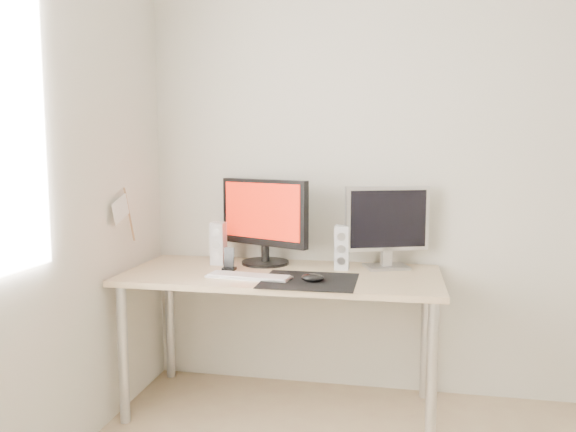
{
  "coord_description": "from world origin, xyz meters",
  "views": [
    {
      "loc": [
        -0.36,
        -1.37,
        1.35
      ],
      "look_at": [
        -0.92,
        1.48,
        1.01
      ],
      "focal_mm": 35.0,
      "sensor_mm": 36.0,
      "label": 1
    }
  ],
  "objects": [
    {
      "name": "wall_back",
      "position": [
        0.0,
        1.75,
        1.25
      ],
      "size": [
        3.5,
        0.0,
        3.5
      ],
      "primitive_type": "plane",
      "rotation": [
        1.57,
        0.0,
        0.0
      ],
      "color": "silver",
      "rests_on": "ground"
    },
    {
      "name": "mousepad",
      "position": [
        -0.76,
        1.22,
        0.73
      ],
      "size": [
        0.45,
        0.4,
        0.0
      ],
      "primitive_type": "cube",
      "color": "black",
      "rests_on": "desk"
    },
    {
      "name": "mouse",
      "position": [
        -0.74,
        1.19,
        0.75
      ],
      "size": [
        0.11,
        0.06,
        0.04
      ],
      "primitive_type": "ellipsoid",
      "color": "black",
      "rests_on": "mousepad"
    },
    {
      "name": "desk",
      "position": [
        -0.93,
        1.38,
        0.65
      ],
      "size": [
        1.6,
        0.7,
        0.73
      ],
      "color": "#D1B587",
      "rests_on": "ground"
    },
    {
      "name": "main_monitor",
      "position": [
        -1.07,
        1.57,
        0.98
      ],
      "size": [
        0.52,
        0.34,
        0.47
      ],
      "color": "black",
      "rests_on": "desk"
    },
    {
      "name": "second_monitor",
      "position": [
        -0.41,
        1.59,
        0.97
      ],
      "size": [
        0.44,
        0.23,
        0.43
      ],
      "color": "#ACACAE",
      "rests_on": "desk"
    },
    {
      "name": "speaker_left",
      "position": [
        -1.31,
        1.52,
        0.85
      ],
      "size": [
        0.07,
        0.09,
        0.23
      ],
      "color": "silver",
      "rests_on": "desk"
    },
    {
      "name": "speaker_right",
      "position": [
        -0.64,
        1.52,
        0.85
      ],
      "size": [
        0.07,
        0.09,
        0.23
      ],
      "color": "silver",
      "rests_on": "desk"
    },
    {
      "name": "keyboard",
      "position": [
        -1.06,
        1.23,
        0.74
      ],
      "size": [
        0.43,
        0.17,
        0.02
      ],
      "color": "#B3B3B5",
      "rests_on": "desk"
    },
    {
      "name": "phone_dock",
      "position": [
        -1.21,
        1.39,
        0.77
      ],
      "size": [
        0.07,
        0.06,
        0.12
      ],
      "color": "black",
      "rests_on": "desk"
    },
    {
      "name": "pennant",
      "position": [
        -1.72,
        1.24,
        1.05
      ],
      "size": [
        0.01,
        0.23,
        0.29
      ],
      "color": "#A57F54",
      "rests_on": "wall_left"
    }
  ]
}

